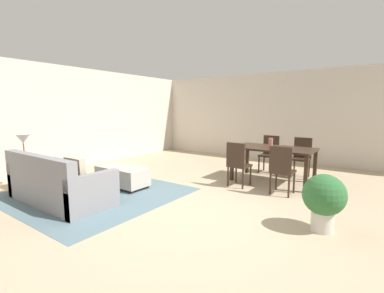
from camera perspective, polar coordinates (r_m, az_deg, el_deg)
ground_plane at (r=4.36m, az=-0.18°, el=-13.40°), size 10.80×10.80×0.00m
wall_back at (r=8.63m, az=19.61°, el=5.95°), size 9.00×0.12×2.70m
wall_left at (r=7.84m, az=-25.75°, el=5.46°), size 0.12×11.00×2.70m
area_rug at (r=5.49m, az=-19.96°, el=-9.27°), size 3.00×2.80×0.01m
couch at (r=5.17m, az=-26.60°, el=-7.33°), size 2.02×0.88×0.86m
ottoman_table at (r=5.71m, az=-14.62°, el=-5.98°), size 1.11×0.53×0.41m
side_table at (r=6.33m, az=-31.94°, el=-3.60°), size 0.40×0.40×0.57m
table_lamp at (r=6.25m, az=-32.30°, el=1.18°), size 0.26×0.26×0.53m
dining_table at (r=6.09m, az=16.91°, el=-1.02°), size 1.68×0.95×0.76m
dining_chair_near_left at (r=5.54m, az=9.69°, el=-3.24°), size 0.42×0.42×0.92m
dining_chair_near_right at (r=5.21m, az=18.53°, el=-4.28°), size 0.40×0.40×0.92m
dining_chair_far_left at (r=7.06m, az=16.19°, el=-1.04°), size 0.41×0.41×0.92m
dining_chair_far_right at (r=6.79m, az=22.24°, el=-1.66°), size 0.41×0.41×0.92m
vase_centerpiece at (r=6.04m, az=16.40°, el=0.76°), size 0.09×0.09×0.21m
potted_plant at (r=3.92m, az=26.26°, el=-9.78°), size 0.54×0.54×0.76m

